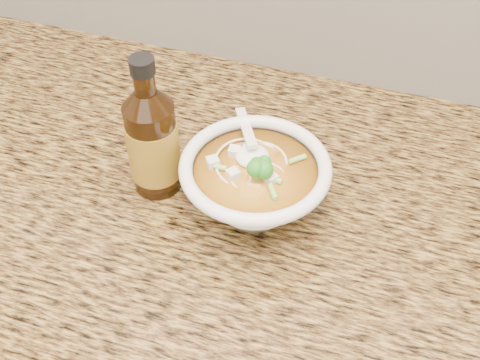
% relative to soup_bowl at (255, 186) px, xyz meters
% --- Properties ---
extents(counter_slab, '(4.00, 0.68, 0.04)m').
position_rel_soup_bowl_xyz_m(counter_slab, '(0.04, 0.01, -0.07)').
color(counter_slab, olive).
rests_on(counter_slab, cabinet).
extents(soup_bowl, '(0.19, 0.21, 0.11)m').
position_rel_soup_bowl_xyz_m(soup_bowl, '(0.00, 0.00, 0.00)').
color(soup_bowl, white).
rests_on(soup_bowl, counter_slab).
extents(hot_sauce_bottle, '(0.09, 0.09, 0.21)m').
position_rel_soup_bowl_xyz_m(hot_sauce_bottle, '(-0.14, 0.00, 0.03)').
color(hot_sauce_bottle, '#341B07').
rests_on(hot_sauce_bottle, counter_slab).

